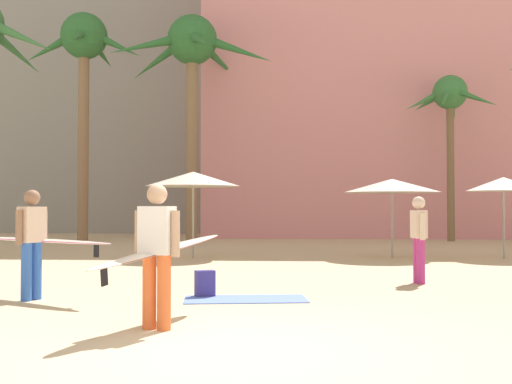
{
  "coord_description": "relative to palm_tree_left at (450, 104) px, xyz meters",
  "views": [
    {
      "loc": [
        0.63,
        -6.13,
        1.41
      ],
      "look_at": [
        -0.06,
        4.59,
        1.69
      ],
      "focal_mm": 43.73,
      "sensor_mm": 36.0,
      "label": 1
    }
  ],
  "objects": [
    {
      "name": "palm_tree_left",
      "position": [
        0.0,
        0.0,
        0.0
      ],
      "size": [
        4.0,
        3.68,
        7.11
      ],
      "color": "brown",
      "rests_on": "ground"
    },
    {
      "name": "person_mid_right",
      "position": [
        -10.63,
        -17.56,
        -4.97
      ],
      "size": [
        2.94,
        1.79,
        1.69
      ],
      "rotation": [
        0.0,
        0.0,
        2.74
      ],
      "color": "blue",
      "rests_on": "ground"
    },
    {
      "name": "hotel_pink",
      "position": [
        0.26,
        6.54,
        3.89
      ],
      "size": [
        22.57,
        9.61,
        19.55
      ],
      "primitive_type": "cube",
      "color": "pink",
      "rests_on": "ground"
    },
    {
      "name": "person_far_right",
      "position": [
        -8.2,
        -19.73,
        -4.97
      ],
      "size": [
        1.32,
        2.67,
        1.69
      ],
      "rotation": [
        0.0,
        0.0,
        1.23
      ],
      "color": "orange",
      "rests_on": "ground"
    },
    {
      "name": "cafe_umbrella_3",
      "position": [
        -9.49,
        -9.56,
        -3.65
      ],
      "size": [
        2.68,
        2.68,
        2.44
      ],
      "color": "gray",
      "rests_on": "ground"
    },
    {
      "name": "beach_towel",
      "position": [
        -7.36,
        -17.42,
        -5.87
      ],
      "size": [
        1.97,
        1.1,
        0.01
      ],
      "primitive_type": "cube",
      "rotation": [
        0.0,
        0.0,
        0.14
      ],
      "color": "#6684E0",
      "rests_on": "ground"
    },
    {
      "name": "palm_tree_center",
      "position": [
        -15.94,
        -0.16,
        2.38
      ],
      "size": [
        5.32,
        5.45,
        10.08
      ],
      "color": "#896B4C",
      "rests_on": "ground"
    },
    {
      "name": "ground",
      "position": [
        -7.21,
        -20.89,
        -5.88
      ],
      "size": [
        120.0,
        120.0,
        0.0
      ],
      "primitive_type": "plane",
      "color": "#C6B28C"
    },
    {
      "name": "backpack",
      "position": [
        -8.03,
        -17.16,
        -5.68
      ],
      "size": [
        0.35,
        0.32,
        0.42
      ],
      "rotation": [
        0.0,
        0.0,
        2.0
      ],
      "color": "navy",
      "rests_on": "ground"
    },
    {
      "name": "person_far_left",
      "position": [
        -4.28,
        -15.15,
        -4.99
      ],
      "size": [
        0.26,
        0.61,
        1.63
      ],
      "rotation": [
        0.0,
        0.0,
        0.1
      ],
      "color": "#B7337F",
      "rests_on": "ground"
    },
    {
      "name": "cafe_umbrella_1",
      "position": [
        -3.87,
        -9.16,
        -3.84
      ],
      "size": [
        2.75,
        2.75,
        2.24
      ],
      "color": "gray",
      "rests_on": "ground"
    },
    {
      "name": "cafe_umbrella_2",
      "position": [
        -0.8,
        -9.24,
        -3.8
      ],
      "size": [
        2.04,
        2.04,
        2.28
      ],
      "color": "gray",
      "rests_on": "ground"
    },
    {
      "name": "palm_tree_right",
      "position": [
        -11.04,
        -0.59,
        2.06
      ],
      "size": [
        6.86,
        6.85,
        9.75
      ],
      "color": "#896B4C",
      "rests_on": "ground"
    }
  ]
}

